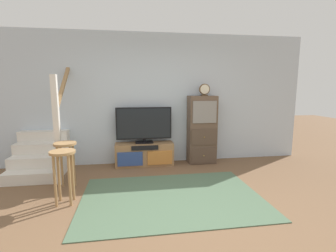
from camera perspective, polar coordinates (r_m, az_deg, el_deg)
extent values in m
plane|color=brown|center=(3.23, 2.80, -20.71)|extent=(20.00, 20.00, 0.00)
cube|color=silver|center=(5.25, -2.54, 6.23)|extent=(6.40, 0.12, 2.70)
cube|color=#4C664C|center=(3.75, 0.88, -16.16)|extent=(2.60, 1.80, 0.01)
cube|color=#997047|center=(5.14, -5.48, -6.49)|extent=(1.18, 0.36, 0.47)
cube|color=#2D4784|center=(4.96, -8.78, -7.58)|extent=(0.50, 0.02, 0.28)
cube|color=#BC7533|center=(4.99, -1.92, -7.37)|extent=(0.50, 0.02, 0.28)
cube|color=black|center=(4.91, -5.38, -5.07)|extent=(0.53, 0.02, 0.09)
cube|color=black|center=(5.10, -5.53, -3.77)|extent=(0.36, 0.22, 0.02)
cylinder|color=black|center=(5.09, -5.54, -3.31)|extent=(0.05, 0.05, 0.06)
cube|color=black|center=(5.03, -5.60, 0.65)|extent=(1.12, 0.05, 0.65)
cube|color=black|center=(5.00, -5.58, 0.60)|extent=(1.07, 0.01, 0.60)
cube|color=brown|center=(5.26, 7.83, -0.84)|extent=(0.58, 0.34, 1.42)
cube|color=#4E3C2F|center=(5.20, 8.28, -6.79)|extent=(0.53, 0.02, 0.33)
sphere|color=olive|center=(5.18, 8.33, -6.84)|extent=(0.03, 0.03, 0.03)
cube|color=#4E3C2F|center=(5.11, 8.37, -2.56)|extent=(0.53, 0.02, 0.33)
sphere|color=olive|center=(5.09, 8.43, -2.60)|extent=(0.03, 0.03, 0.03)
cube|color=gray|center=(5.03, 8.51, 3.21)|extent=(0.49, 0.02, 0.45)
cube|color=#4C3823|center=(5.17, 8.42, 7.06)|extent=(0.13, 0.08, 0.02)
cylinder|color=brown|center=(5.17, 8.45, 8.42)|extent=(0.22, 0.04, 0.22)
cylinder|color=beige|center=(5.15, 8.54, 8.42)|extent=(0.19, 0.01, 0.19)
cube|color=silver|center=(4.83, -29.08, -10.34)|extent=(0.90, 0.26, 0.19)
cube|color=silver|center=(5.04, -28.15, -8.37)|extent=(0.90, 0.26, 0.38)
cube|color=silver|center=(5.25, -27.30, -6.56)|extent=(0.90, 0.26, 0.57)
cube|color=silver|center=(5.47, -26.52, -4.89)|extent=(0.90, 0.26, 0.76)
cube|color=silver|center=(5.69, -25.80, -3.34)|extent=(0.90, 0.26, 0.95)
cube|color=silver|center=(4.37, -24.31, -1.05)|extent=(0.09, 0.09, 1.80)
cube|color=#9E7547|center=(4.94, -22.91, 9.44)|extent=(0.06, 1.33, 0.99)
cylinder|color=#A37A4C|center=(3.68, -24.73, -11.61)|extent=(0.04, 0.04, 0.72)
cylinder|color=#A37A4C|center=(3.63, -21.84, -11.69)|extent=(0.04, 0.04, 0.72)
cylinder|color=#A37A4C|center=(3.85, -23.97, -10.66)|extent=(0.04, 0.04, 0.72)
cylinder|color=#A37A4C|center=(3.80, -21.20, -10.72)|extent=(0.04, 0.04, 0.72)
cylinder|color=#A37A4C|center=(3.63, -23.30, -5.57)|extent=(0.34, 0.34, 0.03)
cylinder|color=#A37A4C|center=(4.18, -24.04, -9.12)|extent=(0.04, 0.04, 0.71)
cylinder|color=#A37A4C|center=(4.14, -21.51, -9.16)|extent=(0.04, 0.04, 0.71)
cylinder|color=#A37A4C|center=(4.35, -23.40, -8.37)|extent=(0.04, 0.04, 0.71)
cylinder|color=#A37A4C|center=(4.31, -20.97, -8.40)|extent=(0.04, 0.04, 0.71)
cylinder|color=#A37A4C|center=(4.15, -22.79, -3.81)|extent=(0.34, 0.34, 0.03)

